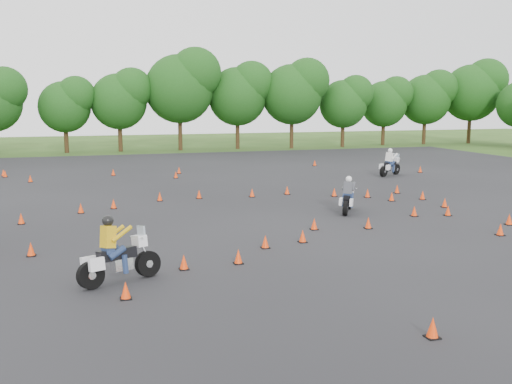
# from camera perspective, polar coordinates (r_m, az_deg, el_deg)

# --- Properties ---
(ground) EXTENTS (140.00, 140.00, 0.00)m
(ground) POSITION_cam_1_polar(r_m,az_deg,el_deg) (21.73, 3.09, -4.72)
(ground) COLOR #2D5119
(ground) RESTS_ON ground
(asphalt_pad) EXTENTS (62.00, 62.00, 0.00)m
(asphalt_pad) POSITION_cam_1_polar(r_m,az_deg,el_deg) (27.31, -1.23, -1.84)
(asphalt_pad) COLOR black
(asphalt_pad) RESTS_ON ground
(treeline) EXTENTS (86.82, 32.18, 11.20)m
(treeline) POSITION_cam_1_polar(r_m,az_deg,el_deg) (56.00, -8.56, 8.40)
(treeline) COLOR #184313
(treeline) RESTS_ON ground
(traffic_cones) EXTENTS (32.95, 32.85, 0.45)m
(traffic_cones) POSITION_cam_1_polar(r_m,az_deg,el_deg) (27.00, -1.03, -1.48)
(traffic_cones) COLOR #F53C0A
(traffic_cones) RESTS_ON asphalt_pad
(rider_grey) EXTENTS (1.79, 2.29, 1.75)m
(rider_grey) POSITION_cam_1_polar(r_m,az_deg,el_deg) (26.99, 9.12, -0.20)
(rider_grey) COLOR #404147
(rider_grey) RESTS_ON ground
(rider_yellow) EXTENTS (2.66, 1.73, 1.97)m
(rider_yellow) POSITION_cam_1_polar(r_m,az_deg,el_deg) (16.79, -13.42, -5.62)
(rider_yellow) COLOR #C39511
(rider_yellow) RESTS_ON ground
(rider_white) EXTENTS (2.54, 1.94, 1.93)m
(rider_white) POSITION_cam_1_polar(r_m,az_deg,el_deg) (40.99, 13.26, 2.95)
(rider_white) COLOR silver
(rider_white) RESTS_ON ground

